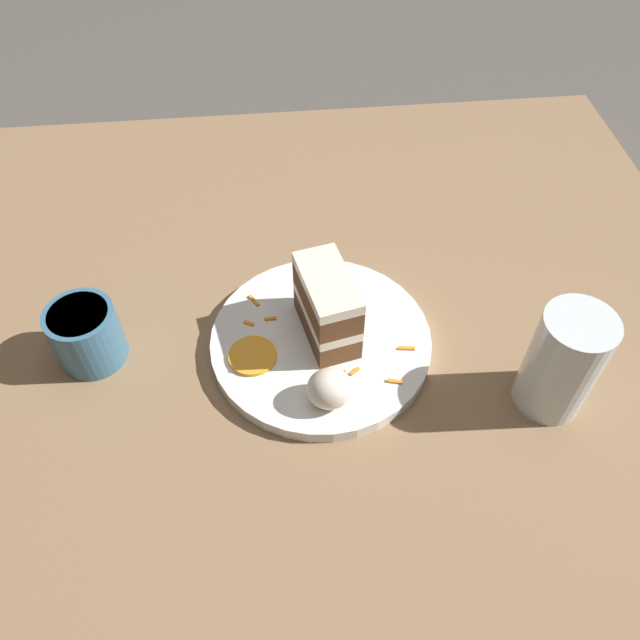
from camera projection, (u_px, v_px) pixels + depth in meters
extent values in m
plane|color=#4C4742|center=(280.00, 339.00, 0.82)|extent=(6.00, 6.00, 0.00)
cube|color=#846647|center=(279.00, 331.00, 0.81)|extent=(1.18, 0.96, 0.04)
cylinder|color=white|center=(320.00, 342.00, 0.76)|extent=(0.27, 0.27, 0.02)
cube|color=brown|center=(326.00, 322.00, 0.75)|extent=(0.07, 0.11, 0.03)
cube|color=silver|center=(326.00, 310.00, 0.73)|extent=(0.07, 0.11, 0.01)
cube|color=brown|center=(326.00, 296.00, 0.71)|extent=(0.07, 0.11, 0.03)
cube|color=silver|center=(327.00, 282.00, 0.69)|extent=(0.07, 0.11, 0.01)
ellipsoid|color=silver|center=(329.00, 389.00, 0.68)|extent=(0.05, 0.05, 0.05)
cylinder|color=orange|center=(252.00, 356.00, 0.73)|extent=(0.06, 0.06, 0.01)
cube|color=orange|center=(394.00, 381.00, 0.71)|extent=(0.02, 0.01, 0.00)
cube|color=orange|center=(253.00, 301.00, 0.79)|extent=(0.01, 0.02, 0.00)
cube|color=orange|center=(248.00, 324.00, 0.76)|extent=(0.01, 0.01, 0.00)
cube|color=orange|center=(354.00, 371.00, 0.72)|extent=(0.01, 0.01, 0.00)
cube|color=orange|center=(338.00, 375.00, 0.72)|extent=(0.02, 0.01, 0.00)
cube|color=orange|center=(270.00, 319.00, 0.77)|extent=(0.01, 0.00, 0.00)
cube|color=orange|center=(406.00, 348.00, 0.74)|extent=(0.02, 0.01, 0.00)
cylinder|color=silver|center=(562.00, 363.00, 0.67)|extent=(0.08, 0.08, 0.14)
cylinder|color=silver|center=(550.00, 386.00, 0.70)|extent=(0.07, 0.07, 0.05)
cylinder|color=#386684|center=(86.00, 335.00, 0.73)|extent=(0.08, 0.08, 0.08)
cylinder|color=#382314|center=(77.00, 317.00, 0.70)|extent=(0.07, 0.07, 0.01)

